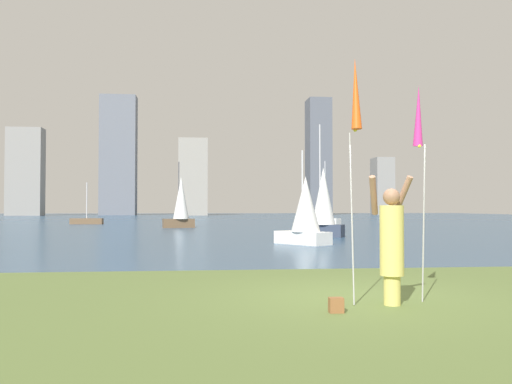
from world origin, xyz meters
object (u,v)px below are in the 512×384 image
object	(u,v)px
sailboat_4	(181,203)
sailboat_5	(325,222)
person	(392,241)
kite_flag_left	(356,100)
bag	(336,305)
sailboat_2	(323,204)
sailboat_6	(87,221)
kite_flag_right	(419,122)
sailboat_1	(305,213)

from	to	relation	value
sailboat_4	sailboat_5	xyz separation A→B (m)	(10.85, 0.68, -1.44)
person	kite_flag_left	xyz separation A→B (m)	(-0.58, -0.08, 2.16)
bag	sailboat_2	size ratio (longest dim) A/B	0.04
person	sailboat_2	bearing A→B (deg)	95.39
bag	sailboat_6	distance (m)	43.18
kite_flag_right	sailboat_1	bearing A→B (deg)	86.73
sailboat_1	sailboat_2	distance (m)	5.72
sailboat_2	sailboat_5	xyz separation A→B (m)	(3.34, 13.51, -1.29)
sailboat_5	bag	bearing A→B (deg)	-103.12
kite_flag_right	sailboat_1	distance (m)	13.37
kite_flag_right	sailboat_1	size ratio (longest dim) A/B	0.91
kite_flag_left	sailboat_2	bearing A→B (deg)	78.37
kite_flag_right	sailboat_6	distance (m)	42.94
kite_flag_right	sailboat_6	world-z (taller)	sailboat_6
sailboat_4	sailboat_5	world-z (taller)	sailboat_5
sailboat_1	sailboat_2	bearing A→B (deg)	69.66
person	sailboat_4	bearing A→B (deg)	112.87
person	sailboat_2	distance (m)	19.21
bag	sailboat_5	bearing A→B (deg)	76.88
sailboat_1	person	bearing A→B (deg)	-95.64
sailboat_5	sailboat_6	distance (m)	21.17
kite_flag_left	sailboat_5	bearing A→B (deg)	77.42
kite_flag_right	kite_flag_left	bearing A→B (deg)	-161.26
person	sailboat_1	distance (m)	13.63
sailboat_4	sailboat_6	distance (m)	12.70
kite_flag_left	sailboat_1	world-z (taller)	sailboat_1
kite_flag_left	sailboat_1	size ratio (longest dim) A/B	1.00
kite_flag_right	bag	distance (m)	3.31
sailboat_5	sailboat_2	bearing A→B (deg)	-103.90
kite_flag_right	sailboat_4	size ratio (longest dim) A/B	0.73
kite_flag_right	bag	world-z (taller)	kite_flag_right
kite_flag_left	sailboat_1	xyz separation A→B (m)	(1.92, 13.64, -1.89)
sailboat_4	sailboat_2	bearing A→B (deg)	-59.66
bag	sailboat_5	xyz separation A→B (m)	(7.68, 32.92, 0.27)
sailboat_2	sailboat_4	xyz separation A→B (m)	(-7.51, 12.83, 0.16)
sailboat_1	sailboat_5	world-z (taller)	sailboat_5
bag	sailboat_4	bearing A→B (deg)	95.63
sailboat_1	sailboat_5	xyz separation A→B (m)	(5.33, 18.86, -0.88)
sailboat_5	sailboat_6	world-z (taller)	sailboat_5
person	sailboat_6	distance (m)	42.99
bag	sailboat_1	size ratio (longest dim) A/B	0.06
sailboat_1	sailboat_2	xyz separation A→B (m)	(1.98, 5.35, 0.41)
sailboat_2	sailboat_6	size ratio (longest dim) A/B	1.55
sailboat_1	sailboat_4	xyz separation A→B (m)	(-5.53, 18.18, 0.57)
kite_flag_right	sailboat_5	size ratio (longest dim) A/B	0.70
kite_flag_left	sailboat_4	distance (m)	32.05
bag	kite_flag_left	bearing A→B (deg)	44.89
bag	sailboat_6	world-z (taller)	sailboat_6
bag	sailboat_1	world-z (taller)	sailboat_1
sailboat_4	kite_flag_right	bearing A→B (deg)	-81.37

